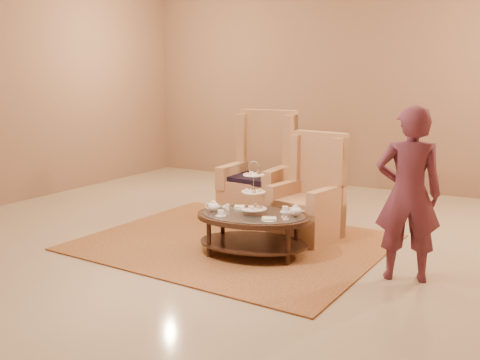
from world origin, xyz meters
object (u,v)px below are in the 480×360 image
Objects in this scene: armchair_right at (311,203)px; person at (408,194)px; tea_table at (253,222)px; armchair_left at (260,184)px.

armchair_right is 1.50m from person.
armchair_right is 0.76× the size of person.
armchair_left is (-0.57, 1.24, 0.12)m from tea_table.
armchair_right is at bearing -50.30° from person.
armchair_left is 0.92m from armchair_right.
armchair_right is (0.84, -0.37, -0.07)m from armchair_left.
tea_table is 1.37m from armchair_left.
armchair_right is at bearing -25.05° from armchair_left.
armchair_left is 1.17× the size of armchair_right.
tea_table is 1.56m from person.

